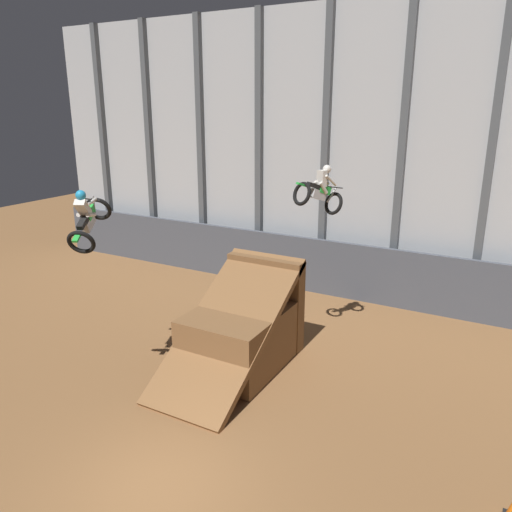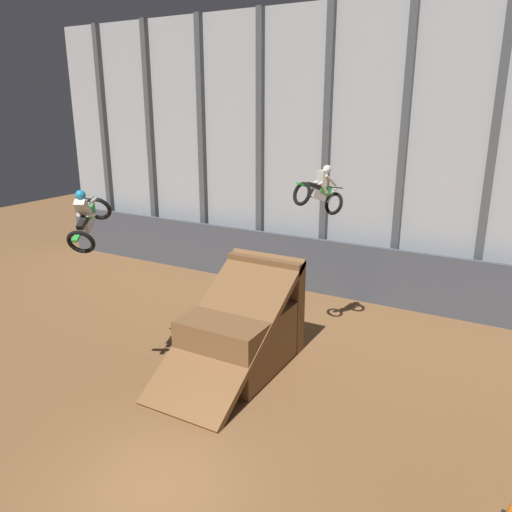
# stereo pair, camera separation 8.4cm
# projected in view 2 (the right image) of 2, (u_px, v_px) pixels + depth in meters

# --- Properties ---
(ground_plane) EXTENTS (60.00, 60.00, 0.00)m
(ground_plane) POSITION_uv_depth(u_px,v_px,m) (156.00, 489.00, 10.34)
(ground_plane) COLOR brown
(arena_back_wall) EXTENTS (32.00, 0.40, 11.43)m
(arena_back_wall) POSITION_uv_depth(u_px,v_px,m) (364.00, 156.00, 19.51)
(arena_back_wall) COLOR #ADB2B7
(arena_back_wall) RESTS_ON ground_plane
(lower_barrier) EXTENTS (31.36, 0.20, 2.33)m
(lower_barrier) POSITION_uv_depth(u_px,v_px,m) (351.00, 272.00, 20.22)
(lower_barrier) COLOR #474C56
(lower_barrier) RESTS_ON ground_plane
(dirt_ramp) EXTENTS (2.58, 5.18, 3.17)m
(dirt_ramp) POSITION_uv_depth(u_px,v_px,m) (244.00, 329.00, 15.26)
(dirt_ramp) COLOR brown
(dirt_ramp) RESTS_ON ground_plane
(rider_bike_left_air) EXTENTS (1.35, 1.86, 1.68)m
(rider_bike_left_air) POSITION_uv_depth(u_px,v_px,m) (88.00, 218.00, 12.97)
(rider_bike_left_air) COLOR black
(rider_bike_right_air) EXTENTS (1.38, 1.82, 1.63)m
(rider_bike_right_air) POSITION_uv_depth(u_px,v_px,m) (320.00, 191.00, 15.28)
(rider_bike_right_air) COLOR black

